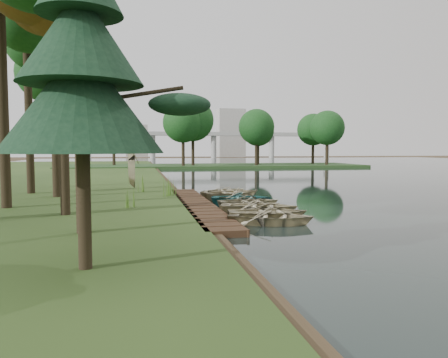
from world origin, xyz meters
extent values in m
plane|color=#3D2F1D|center=(0.00, 0.00, 0.00)|extent=(300.00, 300.00, 0.00)
cube|color=#362314|center=(-1.60, 0.00, 0.15)|extent=(1.60, 16.00, 0.30)
cube|color=#26441E|center=(8.00, 50.00, 0.23)|extent=(50.00, 14.00, 0.45)
cylinder|color=black|center=(-15.33, 50.00, 2.85)|extent=(0.50, 0.50, 4.80)
sphere|color=#174317|center=(-15.33, 50.00, 6.45)|extent=(5.60, 5.60, 5.60)
cylinder|color=black|center=(-8.67, 50.00, 2.85)|extent=(0.50, 0.50, 4.80)
sphere|color=#174317|center=(-8.67, 50.00, 6.45)|extent=(5.60, 5.60, 5.60)
cylinder|color=black|center=(-2.00, 50.00, 2.85)|extent=(0.50, 0.50, 4.80)
sphere|color=#174317|center=(-2.00, 50.00, 6.45)|extent=(5.60, 5.60, 5.60)
cylinder|color=black|center=(4.67, 50.00, 2.85)|extent=(0.50, 0.50, 4.80)
sphere|color=#174317|center=(4.67, 50.00, 6.45)|extent=(5.60, 5.60, 5.60)
cylinder|color=black|center=(11.33, 50.00, 2.85)|extent=(0.50, 0.50, 4.80)
sphere|color=#174317|center=(11.33, 50.00, 6.45)|extent=(5.60, 5.60, 5.60)
cylinder|color=black|center=(18.00, 50.00, 2.85)|extent=(0.50, 0.50, 4.80)
sphere|color=#174317|center=(18.00, 50.00, 6.45)|extent=(5.60, 5.60, 5.60)
cylinder|color=black|center=(24.67, 50.00, 2.85)|extent=(0.50, 0.50, 4.80)
sphere|color=#174317|center=(24.67, 50.00, 6.45)|extent=(5.60, 5.60, 5.60)
cube|color=#A5A5A0|center=(10.00, 120.00, 8.00)|extent=(90.00, 4.00, 1.20)
cylinder|color=#A5A5A0|center=(-20.00, 120.00, 4.00)|extent=(1.80, 1.80, 8.00)
cylinder|color=#A5A5A0|center=(0.00, 120.00, 4.00)|extent=(1.80, 1.80, 8.00)
cylinder|color=#A5A5A0|center=(20.00, 120.00, 4.00)|extent=(1.80, 1.80, 8.00)
cylinder|color=#A5A5A0|center=(40.00, 120.00, 4.00)|extent=(1.80, 1.80, 8.00)
cylinder|color=#A5A5A0|center=(60.00, 120.00, 4.00)|extent=(1.80, 1.80, 8.00)
cube|color=#A5A5A0|center=(30.00, 140.00, 9.00)|extent=(10.00, 8.00, 18.00)
cube|color=#A5A5A0|center=(-5.00, 145.00, 6.00)|extent=(8.00, 8.00, 12.00)
imported|color=tan|center=(0.72, -5.57, 0.42)|extent=(4.22, 3.65, 0.73)
imported|color=tan|center=(0.99, -4.33, 0.42)|extent=(3.77, 2.85, 0.74)
imported|color=tan|center=(1.06, -2.56, 0.44)|extent=(4.42, 3.78, 0.77)
imported|color=tan|center=(0.99, -1.43, 0.37)|extent=(3.15, 2.29, 0.64)
imported|color=tan|center=(1.18, -0.17, 0.40)|extent=(3.42, 2.49, 0.69)
imported|color=#276C6B|center=(1.15, 1.40, 0.41)|extent=(3.94, 3.20, 0.72)
imported|color=tan|center=(1.08, 2.34, 0.36)|extent=(3.52, 2.98, 0.62)
imported|color=tan|center=(1.22, 3.92, 0.46)|extent=(4.73, 4.13, 0.82)
imported|color=tan|center=(0.84, 5.00, 0.37)|extent=(3.71, 3.27, 0.64)
imported|color=tan|center=(1.29, 6.46, 0.36)|extent=(3.61, 3.17, 0.62)
imported|color=tan|center=(-4.97, 9.40, 0.68)|extent=(3.78, 2.74, 0.77)
cylinder|color=black|center=(-6.53, -7.34, 4.87)|extent=(0.42, 0.42, 9.14)
cylinder|color=black|center=(-7.78, -2.91, 4.55)|extent=(0.41, 0.41, 8.50)
ellipsoid|color=brown|center=(-7.78, -2.91, 8.80)|extent=(3.99, 3.99, 3.39)
cylinder|color=black|center=(-10.98, 0.01, 6.36)|extent=(0.48, 0.48, 12.12)
cylinder|color=black|center=(-9.45, 4.63, 5.61)|extent=(0.45, 0.45, 10.62)
ellipsoid|color=#174317|center=(-9.45, 4.63, 10.92)|extent=(4.55, 4.55, 3.86)
cylinder|color=black|center=(-11.46, 7.16, 6.44)|extent=(0.49, 0.49, 12.27)
cylinder|color=black|center=(-10.80, 12.03, 4.86)|extent=(0.42, 0.42, 9.13)
ellipsoid|color=#174317|center=(-10.80, 12.03, 9.43)|extent=(5.20, 5.20, 4.42)
cylinder|color=black|center=(-5.92, -12.00, 1.92)|extent=(0.32, 0.32, 3.24)
cone|color=black|center=(-5.92, -12.00, 4.37)|extent=(3.80, 3.80, 2.60)
cone|color=black|center=(-5.92, -12.00, 5.80)|extent=(2.90, 2.90, 2.25)
cone|color=#3F661E|center=(-5.09, -1.00, 0.77)|extent=(0.60, 0.60, 0.94)
cone|color=#3F661E|center=(-3.00, 3.72, 0.87)|extent=(0.60, 0.60, 1.14)
cone|color=#3F661E|center=(-4.43, 6.84, 0.86)|extent=(0.60, 0.60, 1.12)
cone|color=#3F661E|center=(-2.60, 4.36, 0.79)|extent=(0.60, 0.60, 0.98)
camera|label=1|loc=(-4.64, -22.78, 3.18)|focal=35.00mm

